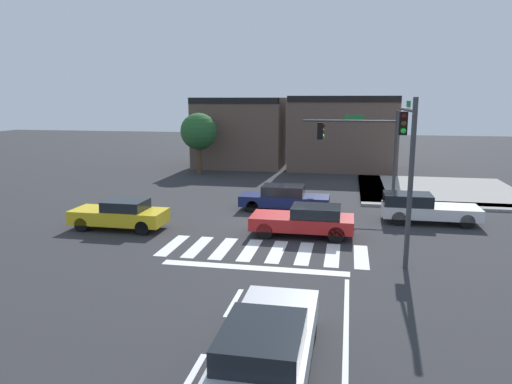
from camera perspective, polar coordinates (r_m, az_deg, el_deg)
ground_plane at (r=23.48m, az=2.82°, el=-3.65°), size 120.00×120.00×0.00m
crosswalk_near at (r=19.22m, az=0.88°, el=-7.00°), size 8.18×2.88×0.01m
lane_markings at (r=12.22m, az=-0.26°, el=-18.14°), size 6.80×20.25×0.01m
bike_detector_marking at (r=15.13m, az=4.13°, el=-12.17°), size 0.97×0.97×0.01m
curb_corner_northeast at (r=32.87m, az=20.07°, el=0.08°), size 10.00×10.60×0.15m
storefront_row at (r=41.80m, az=3.98°, el=7.09°), size 17.02×6.53×6.17m
traffic_signal_southeast at (r=18.83m, az=17.58°, el=4.91°), size 0.32×4.55×6.02m
traffic_signal_northeast at (r=27.64m, az=12.29°, el=5.93°), size 5.26×0.32×5.30m
car_red at (r=21.22m, az=5.89°, el=-3.33°), size 4.48×1.88×1.35m
car_white at (r=24.71m, az=19.32°, el=-1.79°), size 4.51×1.85×1.41m
car_yellow at (r=23.03m, az=-15.82°, el=-2.57°), size 4.33×1.75×1.38m
car_navy at (r=25.80m, az=3.38°, el=-0.71°), size 4.76×1.71×1.38m
car_silver at (r=10.92m, az=1.45°, el=-17.49°), size 1.86×4.78×1.47m
roadside_tree at (r=38.40m, az=-6.82°, el=7.14°), size 2.90×2.90×4.85m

